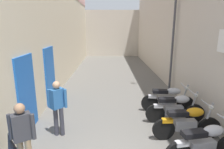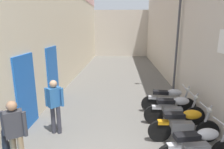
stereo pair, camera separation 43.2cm
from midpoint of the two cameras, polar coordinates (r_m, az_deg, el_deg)
The scene contains 11 objects.
ground_plane at distance 9.31m, azimuth 3.45°, elevation -4.55°, with size 34.13×34.13×0.00m, color #66635E.
building_right at distance 11.26m, azimuth 19.17°, elevation 16.34°, with size 0.45×18.13×7.13m.
building_far_end at distance 20.91m, azimuth 3.27°, elevation 12.16°, with size 8.38×2.00×4.63m, color beige.
motorcycle_second at distance 4.77m, azimuth 26.94°, elevation -18.63°, with size 1.84×0.58×1.04m.
motorcycle_third at distance 5.52m, azimuth 22.95°, elevation -13.56°, with size 1.85×0.58×1.04m.
motorcycle_fourth at distance 6.32m, azimuth 20.10°, elevation -9.76°, with size 1.85×0.58×1.04m.
motorcycle_fifth at distance 7.01m, azimuth 18.26°, elevation -7.23°, with size 1.85×0.58×1.04m.
pedestrian_by_doorway at distance 4.35m, azimuth -24.36°, elevation -15.28°, with size 0.52×0.35×1.57m.
pedestrian_mid_alley at distance 5.49m, azimuth -14.55°, elevation -8.26°, with size 0.52×0.39×1.57m.
umbrella_leaning at distance 4.64m, azimuth -27.03°, elevation -17.03°, with size 0.20×0.35×0.97m.
street_lamp at distance 9.03m, azimuth 19.90°, elevation 12.47°, with size 0.79×0.18×4.89m.
Camera 2 is at (0.10, -1.77, 2.95)m, focal length 30.66 mm.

